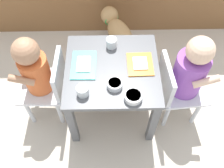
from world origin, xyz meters
The scene contains 11 objects.
ground_plane centered at (0.00, 0.00, 0.00)m, with size 7.00×7.00×0.00m, color beige.
dining_table centered at (0.00, 0.00, 0.38)m, with size 0.55×0.53×0.46m.
seated_child_left centered at (-0.43, 0.00, 0.44)m, with size 0.29×0.29×0.69m.
seated_child_right centered at (0.44, -0.03, 0.45)m, with size 0.30×0.30×0.72m.
dog centered at (0.05, 0.55, 0.22)m, with size 0.28×0.41×0.33m.
food_tray_left centered at (-0.16, 0.02, 0.47)m, with size 0.14×0.21×0.02m.
food_tray_right centered at (0.16, 0.02, 0.47)m, with size 0.15×0.17×0.02m.
water_cup_left centered at (0.00, 0.17, 0.49)m, with size 0.06×0.06×0.06m.
water_cup_right centered at (-0.16, -0.17, 0.49)m, with size 0.07×0.07×0.06m.
cereal_bowl_left_side centered at (0.01, -0.12, 0.48)m, with size 0.09×0.09×0.04m.
veggie_bowl_near centered at (0.11, -0.20, 0.48)m, with size 0.10×0.10×0.04m.
Camera 1 is at (-0.02, -0.90, 1.64)m, focal length 41.22 mm.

